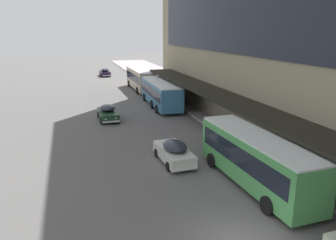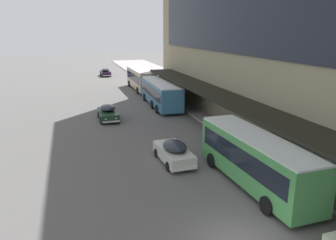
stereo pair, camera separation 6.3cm
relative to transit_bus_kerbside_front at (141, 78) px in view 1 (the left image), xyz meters
The scene contains 7 objects.
transit_bus_kerbside_front is the anchor object (origin of this frame).
transit_bus_kerbside_rear 12.09m from the transit_bus_kerbside_front, 90.62° to the right, with size 3.03×10.96×3.08m.
transit_bus_kerbside_far 34.54m from the transit_bus_kerbside_front, 90.82° to the right, with size 2.94×10.02×3.21m.
sedan_oncoming_rear 18.06m from the transit_bus_kerbside_front, 101.60° to the left, with size 2.00×4.32×1.57m.
sedan_lead_near 29.94m from the transit_bus_kerbside_front, 97.82° to the right, with size 2.09×4.64×1.62m.
sedan_second_mid 18.11m from the transit_bus_kerbside_front, 113.50° to the right, with size 2.01×4.43×1.59m.
fire_hydrant 36.90m from the transit_bus_kerbside_front, 86.38° to the right, with size 0.20×0.40×0.70m.
Camera 1 is at (-6.77, -11.05, 9.30)m, focal length 35.00 mm.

